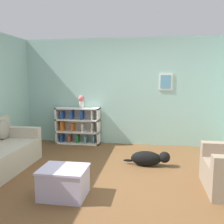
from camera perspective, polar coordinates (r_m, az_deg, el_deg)
The scene contains 6 objects.
ground_plane at distance 4.28m, azimuth -0.88°, elevation -14.83°, with size 14.00×14.00×0.00m, color brown.
wall_back at distance 6.18m, azimuth 2.76°, elevation 4.62°, with size 5.60×0.13×2.60m.
bookshelf at distance 6.32m, azimuth -7.75°, elevation -3.19°, with size 1.10×0.30×0.91m.
coffee_table at distance 3.66m, azimuth -10.96°, elevation -15.28°, with size 0.64×0.52×0.42m.
dog at distance 4.81m, azimuth 8.50°, elevation -10.41°, with size 0.88×0.25×0.29m.
vase at distance 6.18m, azimuth -7.01°, elevation 2.57°, with size 0.15×0.15×0.31m.
Camera 1 is at (0.69, -3.88, 1.65)m, focal length 40.00 mm.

